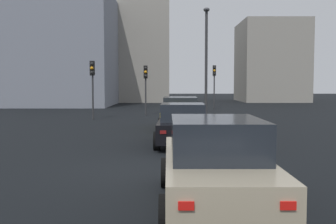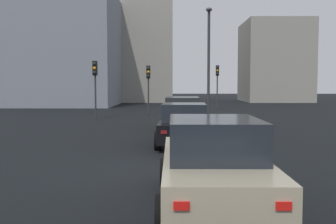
{
  "view_description": "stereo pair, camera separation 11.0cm",
  "coord_description": "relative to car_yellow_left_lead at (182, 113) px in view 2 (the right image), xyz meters",
  "views": [
    {
      "loc": [
        -10.58,
        -0.97,
        2.26
      ],
      "look_at": [
        0.02,
        -0.98,
        1.52
      ],
      "focal_mm": 43.95,
      "sensor_mm": 36.0,
      "label": 1
    },
    {
      "loc": [
        -10.58,
        -1.08,
        2.26
      ],
      "look_at": [
        0.02,
        -0.98,
        1.52
      ],
      "focal_mm": 43.95,
      "sensor_mm": 36.0,
      "label": 2
    }
  ],
  "objects": [
    {
      "name": "car_yellow_left_lead",
      "position": [
        0.0,
        0.0,
        0.0
      ],
      "size": [
        4.84,
        2.15,
        1.58
      ],
      "rotation": [
        0.0,
        0.0,
        -0.02
      ],
      "color": "gold",
      "rests_on": "ground_plane"
    },
    {
      "name": "car_beige_left_third",
      "position": [
        -13.3,
        -0.22,
        0.03
      ],
      "size": [
        4.8,
        1.99,
        1.65
      ],
      "rotation": [
        0.0,
        0.0,
        0.0
      ],
      "color": "tan",
      "rests_on": "ground_plane"
    },
    {
      "name": "traffic_light_far_left",
      "position": [
        15.09,
        -3.42,
        1.99
      ],
      "size": [
        0.32,
        0.29,
        3.82
      ],
      "rotation": [
        0.0,
        0.0,
        3.09
      ],
      "color": "#2D2D30",
      "rests_on": "ground_plane"
    },
    {
      "name": "building_facade_center",
      "position": [
        31.11,
        3.6,
        5.78
      ],
      "size": [
        8.41,
        6.34,
        13.07
      ],
      "primitive_type": "cube",
      "color": "gray",
      "rests_on": "ground_plane"
    },
    {
      "name": "building_facade_right",
      "position": [
        23.76,
        11.6,
        4.94
      ],
      "size": [
        14.88,
        10.61,
        11.39
      ],
      "primitive_type": "cube",
      "color": "gray",
      "rests_on": "ground_plane"
    },
    {
      "name": "car_black_left_second",
      "position": [
        -5.65,
        0.08,
        -0.02
      ],
      "size": [
        4.17,
        2.08,
        1.53
      ],
      "rotation": [
        0.0,
        0.0,
        -0.03
      ],
      "color": "black",
      "rests_on": "ground_plane"
    },
    {
      "name": "ground_plane",
      "position": [
        -10.03,
        1.6,
        -0.86
      ],
      "size": [
        160.0,
        160.0,
        0.2
      ],
      "primitive_type": "cube",
      "color": "black"
    },
    {
      "name": "street_lamp_kerbside",
      "position": [
        3.67,
        -1.64,
        3.21
      ],
      "size": [
        0.56,
        0.36,
        6.67
      ],
      "color": "#2D2D30",
      "rests_on": "ground_plane"
    },
    {
      "name": "traffic_light_near_left",
      "position": [
        8.21,
        2.17,
        1.77
      ],
      "size": [
        0.32,
        0.29,
        3.5
      ],
      "rotation": [
        0.0,
        0.0,
        3.18
      ],
      "color": "#2D2D30",
      "rests_on": "ground_plane"
    },
    {
      "name": "building_facade_left",
      "position": [
        31.57,
        -12.4,
        4.21
      ],
      "size": [
        9.18,
        7.74,
        9.93
      ],
      "primitive_type": "cube",
      "color": "gray",
      "rests_on": "ground_plane"
    },
    {
      "name": "traffic_light_near_right",
      "position": [
        4.9,
        5.29,
        1.87
      ],
      "size": [
        0.32,
        0.29,
        3.65
      ],
      "rotation": [
        0.0,
        0.0,
        3.08
      ],
      "color": "#2D2D30",
      "rests_on": "ground_plane"
    }
  ]
}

